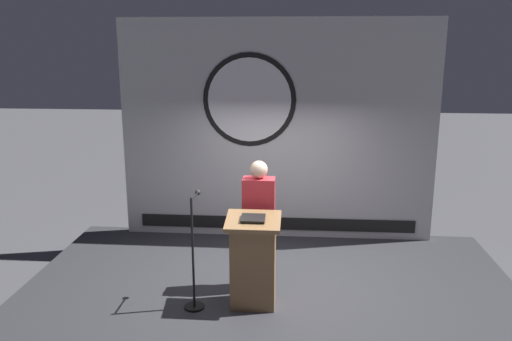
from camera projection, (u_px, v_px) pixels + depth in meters
The scene contains 6 objects.
ground_plane at pixel (270, 306), 6.88m from camera, with size 40.00×40.00×0.00m, color #4C4C51.
stage_platform at pixel (270, 296), 6.84m from camera, with size 6.40×4.00×0.30m, color #333338.
banner_display at pixel (276, 131), 8.18m from camera, with size 4.92×0.12×3.45m.
podium at pixel (253, 261), 6.19m from camera, with size 0.64×0.50×1.13m.
speaker_person at pixel (259, 224), 6.59m from camera, with size 0.40×0.26×1.67m.
microphone_stand at pixel (194, 269), 6.18m from camera, with size 0.24×0.55×1.37m.
Camera 1 is at (0.33, -6.25, 3.38)m, focal length 36.70 mm.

